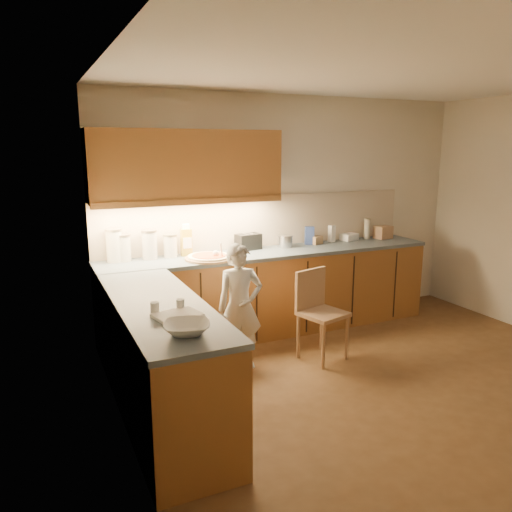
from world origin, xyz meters
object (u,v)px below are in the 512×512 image
(pizza_on_board, at_px, (209,257))
(oil_jug, at_px, (186,241))
(wooden_chair, at_px, (318,308))
(toaster, at_px, (248,242))
(child, at_px, (240,307))

(pizza_on_board, distance_m, oil_jug, 0.34)
(pizza_on_board, bearing_deg, wooden_chair, -39.64)
(oil_jug, bearing_deg, pizza_on_board, -60.15)
(oil_jug, height_order, toaster, oil_jug)
(child, relative_size, wooden_chair, 1.36)
(pizza_on_board, bearing_deg, toaster, 27.41)
(child, distance_m, oil_jug, 1.03)
(wooden_chair, bearing_deg, child, 157.82)
(pizza_on_board, height_order, toaster, pizza_on_board)
(wooden_chair, bearing_deg, oil_jug, 120.75)
(child, relative_size, toaster, 4.03)
(pizza_on_board, height_order, oil_jug, oil_jug)
(wooden_chair, distance_m, oil_jug, 1.52)
(pizza_on_board, height_order, wooden_chair, pizza_on_board)
(wooden_chair, height_order, toaster, toaster)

